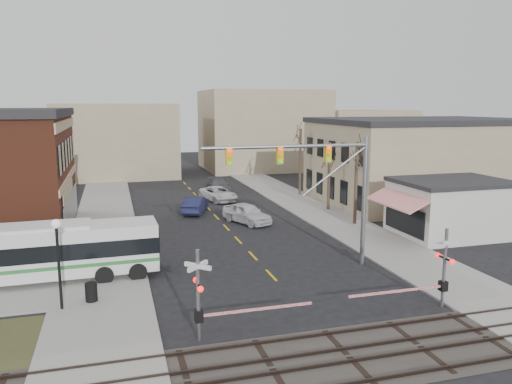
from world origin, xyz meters
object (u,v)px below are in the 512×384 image
car_b (196,205)px  transit_bus (46,252)px  traffic_signal_mast (323,175)px  rr_crossing_west (208,296)px  street_lamp (58,246)px  pedestrian_far (101,241)px  rr_crossing_east (437,270)px  car_d (219,185)px  car_c (218,194)px  pedestrian_near (89,261)px  car_a (247,213)px  trash_bin (91,292)px

car_b → transit_bus: bearing=76.7°
transit_bus → traffic_signal_mast: size_ratio=1.21×
traffic_signal_mast → rr_crossing_west: 11.81m
street_lamp → pedestrian_far: bearing=78.9°
rr_crossing_east → car_d: rr_crossing_east is taller
car_c → pedestrian_near: bearing=-134.9°
rr_crossing_west → car_c: rr_crossing_west is taller
transit_bus → car_a: (14.49, 10.66, -0.94)m
pedestrian_near → pedestrian_far: bearing=2.1°
pedestrian_far → pedestrian_near: bearing=-120.3°
car_c → traffic_signal_mast: bearing=-101.7°
rr_crossing_east → street_lamp: (-17.60, 4.68, 1.32)m
street_lamp → car_d: street_lamp is taller
car_a → street_lamp: bearing=-155.1°
traffic_signal_mast → trash_bin: 14.41m
car_b → pedestrian_far: bearing=76.4°
car_a → car_b: (-3.51, 5.20, -0.07)m
car_b → car_a: bearing=145.4°
pedestrian_near → car_d: bearing=-17.0°
car_d → pedestrian_far: (-12.50, -22.03, 0.31)m
traffic_signal_mast → rr_crossing_west: size_ratio=1.82×
traffic_signal_mast → trash_bin: size_ratio=10.89×
trash_bin → car_c: bearing=64.9°
car_b → rr_crossing_east: bearing=128.6°
rr_crossing_east → car_d: (-3.39, 35.44, -1.22)m
transit_bus → street_lamp: 4.88m
traffic_signal_mast → pedestrian_near: 14.40m
traffic_signal_mast → rr_crossing_east: (2.93, -7.24, -3.78)m
traffic_signal_mast → pedestrian_near: bearing=172.9°
rr_crossing_east → car_b: (-7.75, 25.04, -1.20)m
traffic_signal_mast → car_d: bearing=90.9°
car_a → car_d: bearing=63.2°
transit_bus → traffic_signal_mast: 16.41m
rr_crossing_east → car_c: bearing=98.5°
car_b → car_c: 6.11m
street_lamp → trash_bin: size_ratio=4.74×
street_lamp → car_c: 28.81m
transit_bus → rr_crossing_east: 20.87m
trash_bin → pedestrian_near: pedestrian_near is taller
rr_crossing_west → car_a: bearing=70.6°
rr_crossing_west → car_c: 31.20m
car_b → pedestrian_near: (-8.70, -16.11, 0.32)m
street_lamp → trash_bin: street_lamp is taller
transit_bus → trash_bin: 4.76m
rr_crossing_west → car_a: (7.04, 20.04, -1.13)m
rr_crossing_east → pedestrian_far: size_ratio=2.99×
rr_crossing_west → pedestrian_far: 14.39m
rr_crossing_west → car_a: 21.27m
rr_crossing_west → car_b: 25.51m
transit_bus → car_a: 18.01m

